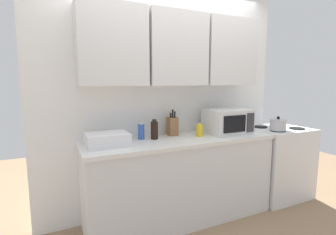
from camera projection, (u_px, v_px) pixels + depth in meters
wall_back_with_cabinets at (171, 74)px, 2.80m from camera, size 2.92×0.38×2.60m
counter_run at (180, 179)px, 2.74m from camera, size 2.05×0.63×0.90m
stove_range at (276, 162)px, 3.32m from camera, size 0.76×0.64×0.91m
kettle at (278, 125)px, 3.05m from camera, size 0.18×0.18×0.17m
microwave at (228, 121)px, 2.90m from camera, size 0.48×0.37×0.28m
dish_rack at (107, 139)px, 2.34m from camera, size 0.38×0.30×0.12m
knife_block at (172, 126)px, 2.81m from camera, size 0.10×0.12×0.29m
bottle_blue_cleaner at (141, 131)px, 2.61m from camera, size 0.06×0.06×0.17m
bottle_yellow_mustard at (200, 130)px, 2.76m from camera, size 0.08×0.08×0.14m
bottle_soy_dark at (154, 130)px, 2.62m from camera, size 0.08×0.08×0.21m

